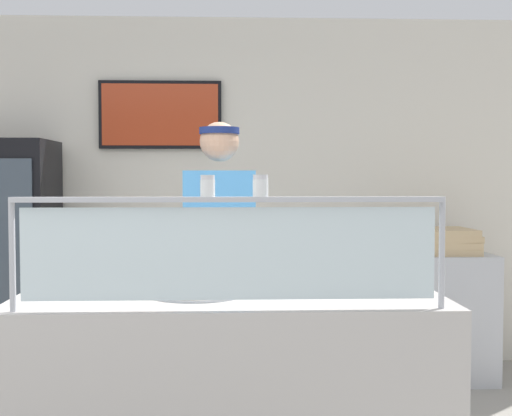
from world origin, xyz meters
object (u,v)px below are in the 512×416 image
at_px(pepper_flake_shaker, 261,187).
at_px(parmesan_shaker, 208,187).
at_px(pizza_tray, 198,291).
at_px(pizza_box_stack, 442,241).
at_px(pizza_server, 188,287).
at_px(worker_figure, 220,263).
at_px(drink_fridge, 2,262).

bearing_deg(pepper_flake_shaker, parmesan_shaker, -180.00).
relative_size(pizza_tray, pizza_box_stack, 0.86).
xyz_separation_m(parmesan_shaker, pizza_box_stack, (1.63, 2.21, -0.42)).
height_order(pizza_server, worker_figure, worker_figure).
bearing_deg(worker_figure, pepper_flake_shaker, -80.72).
bearing_deg(pizza_box_stack, drink_fridge, 179.21).
bearing_deg(worker_figure, pizza_box_stack, 36.92).
bearing_deg(parmesan_shaker, pizza_box_stack, 53.65).
bearing_deg(pizza_tray, pepper_flake_shaker, -52.99).
bearing_deg(worker_figure, pizza_tray, -97.81).
relative_size(parmesan_shaker, drink_fridge, 0.05).
distance_m(pizza_tray, parmesan_shaker, 0.57).
bearing_deg(pizza_box_stack, parmesan_shaker, -126.35).
bearing_deg(worker_figure, drink_fridge, 141.77).
xyz_separation_m(pizza_server, drink_fridge, (-1.44, 1.93, -0.12)).
bearing_deg(pepper_flake_shaker, worker_figure, 99.28).
xyz_separation_m(pizza_tray, pizza_server, (-0.04, -0.02, 0.02)).
xyz_separation_m(drink_fridge, pizza_box_stack, (3.16, -0.04, 0.14)).
bearing_deg(pizza_tray, worker_figure, 82.19).
relative_size(pizza_server, drink_fridge, 0.16).
height_order(parmesan_shaker, worker_figure, worker_figure).
height_order(pizza_tray, drink_fridge, drink_fridge).
distance_m(drink_fridge, pizza_box_stack, 3.16).
height_order(pizza_tray, pizza_box_stack, pizza_box_stack).
height_order(pizza_server, pepper_flake_shaker, pepper_flake_shaker).
height_order(pizza_tray, pepper_flake_shaker, pepper_flake_shaker).
bearing_deg(drink_fridge, pepper_flake_shaker, -52.38).
distance_m(parmesan_shaker, pepper_flake_shaker, 0.20).
xyz_separation_m(pizza_tray, drink_fridge, (-1.48, 1.91, -0.10)).
height_order(parmesan_shaker, pizza_box_stack, parmesan_shaker).
bearing_deg(pepper_flake_shaker, pizza_box_stack, 57.22).
height_order(drink_fridge, pizza_box_stack, drink_fridge).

